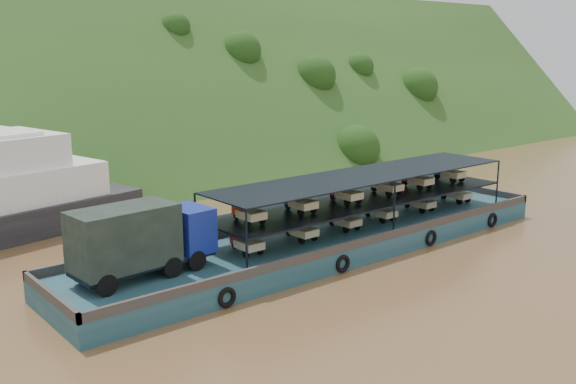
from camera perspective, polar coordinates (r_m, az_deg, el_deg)
ground at (r=42.82m, az=4.64°, el=-4.48°), size 160.00×160.00×0.00m
hillside at (r=72.32m, az=-15.68°, el=2.13°), size 140.00×39.60×39.60m
cargo_barge at (r=39.59m, az=1.79°, el=-4.00°), size 35.00×7.18×4.97m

